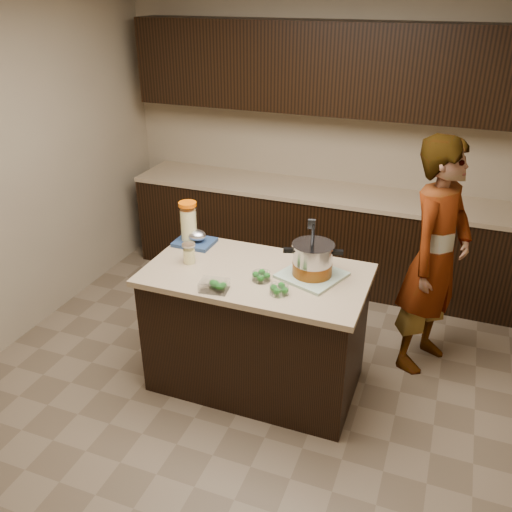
{
  "coord_description": "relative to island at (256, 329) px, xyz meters",
  "views": [
    {
      "loc": [
        1.11,
        -2.91,
        2.59
      ],
      "look_at": [
        0.0,
        0.0,
        1.02
      ],
      "focal_mm": 38.0,
      "sensor_mm": 36.0,
      "label": 1
    }
  ],
  "objects": [
    {
      "name": "mason_jar",
      "position": [
        -0.47,
        -0.03,
        0.51
      ],
      "size": [
        0.09,
        0.09,
        0.15
      ],
      "rotation": [
        0.0,
        0.0,
        -0.03
      ],
      "color": "#F4E895",
      "rests_on": "island"
    },
    {
      "name": "blue_tray",
      "position": [
        -0.56,
        0.25,
        0.48
      ],
      "size": [
        0.28,
        0.22,
        0.1
      ],
      "rotation": [
        0.0,
        0.0,
        -0.01
      ],
      "color": "navy",
      "rests_on": "island"
    },
    {
      "name": "broccoli_tub_right",
      "position": [
        0.23,
        -0.2,
        0.47
      ],
      "size": [
        0.15,
        0.15,
        0.06
      ],
      "rotation": [
        0.0,
        0.0,
        -0.35
      ],
      "color": "silver",
      "rests_on": "island"
    },
    {
      "name": "back_cabinets",
      "position": [
        0.0,
        1.74,
        0.49
      ],
      "size": [
        3.6,
        0.63,
        2.33
      ],
      "color": "black",
      "rests_on": "ground"
    },
    {
      "name": "broccoli_tub_rect",
      "position": [
        -0.16,
        -0.31,
        0.48
      ],
      "size": [
        0.19,
        0.15,
        0.06
      ],
      "rotation": [
        0.0,
        0.0,
        0.14
      ],
      "color": "silver",
      "rests_on": "island"
    },
    {
      "name": "ground_plane",
      "position": [
        0.0,
        0.0,
        -0.45
      ],
      "size": [
        4.0,
        4.0,
        0.0
      ],
      "primitive_type": "plane",
      "color": "brown",
      "rests_on": "ground"
    },
    {
      "name": "stock_pot",
      "position": [
        0.36,
        0.08,
        0.56
      ],
      "size": [
        0.37,
        0.34,
        0.38
      ],
      "rotation": [
        0.0,
        0.0,
        0.27
      ],
      "color": "#B7B7BC",
      "rests_on": "dish_towel"
    },
    {
      "name": "island",
      "position": [
        0.0,
        0.0,
        0.0
      ],
      "size": [
        1.46,
        0.81,
        0.9
      ],
      "color": "black",
      "rests_on": "ground"
    },
    {
      "name": "lemonade_pitcher",
      "position": [
        -0.61,
        0.25,
        0.59
      ],
      "size": [
        0.14,
        0.14,
        0.31
      ],
      "rotation": [
        0.0,
        0.0,
        -0.06
      ],
      "color": "#F4E895",
      "rests_on": "island"
    },
    {
      "name": "room_shell",
      "position": [
        0.0,
        0.0,
        1.26
      ],
      "size": [
        4.04,
        4.04,
        2.72
      ],
      "color": "tan",
      "rests_on": "ground"
    },
    {
      "name": "person",
      "position": [
        1.08,
        0.7,
        0.42
      ],
      "size": [
        0.63,
        0.75,
        1.74
      ],
      "primitive_type": "imported",
      "rotation": [
        0.0,
        0.0,
        1.17
      ],
      "color": "gray",
      "rests_on": "ground"
    },
    {
      "name": "dish_towel",
      "position": [
        0.36,
        0.08,
        0.46
      ],
      "size": [
        0.46,
        0.46,
        0.02
      ],
      "primitive_type": "cube",
      "rotation": [
        0.0,
        0.0,
        -0.36
      ],
      "color": "#5A865D",
      "rests_on": "island"
    },
    {
      "name": "broccoli_tub_left",
      "position": [
        0.07,
        -0.09,
        0.47
      ],
      "size": [
        0.12,
        0.12,
        0.06
      ],
      "rotation": [
        0.0,
        0.0,
        -0.05
      ],
      "color": "silver",
      "rests_on": "island"
    }
  ]
}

